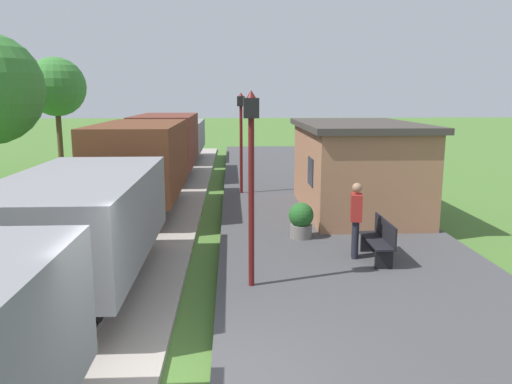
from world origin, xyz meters
name	(u,v)px	position (x,y,z in m)	size (l,w,h in m)	color
freight_train	(143,168)	(-2.40, 10.68, 1.53)	(2.50, 32.60, 2.72)	gray
station_hut	(356,167)	(4.40, 9.65, 1.65)	(3.50, 5.80, 2.78)	#9E6B4C
bench_near_hut	(380,239)	(3.76, 4.81, 0.72)	(0.42, 1.50, 0.91)	black
person_waiting	(356,217)	(3.26, 5.00, 1.18)	(0.30, 0.42, 1.71)	black
potted_planter	(301,220)	(2.27, 6.66, 0.72)	(0.64, 0.64, 0.92)	slate
lamp_post_near	(251,154)	(0.87, 3.41, 2.80)	(0.28, 0.28, 3.70)	#591414
lamp_post_far	(241,124)	(0.87, 12.76, 2.80)	(0.28, 0.28, 3.70)	#591414
tree_field_left	(56,87)	(-8.57, 21.49, 4.24)	(3.05, 3.05, 5.79)	#4C3823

